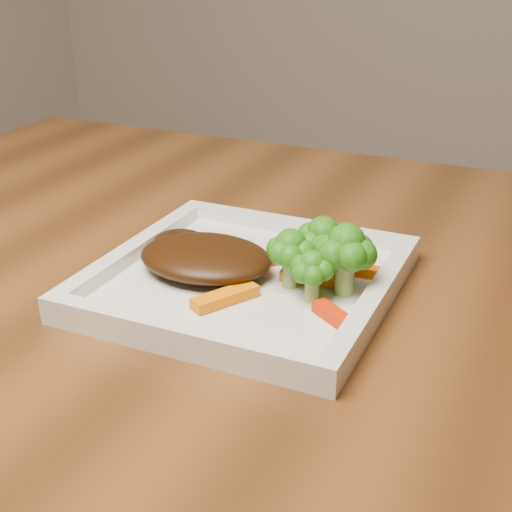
% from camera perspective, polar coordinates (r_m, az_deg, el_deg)
% --- Properties ---
extents(plate, '(0.27, 0.27, 0.01)m').
position_cam_1_polar(plate, '(0.68, -0.77, -2.23)').
color(plate, silver).
rests_on(plate, dining_table).
extents(steak, '(0.13, 0.11, 0.03)m').
position_cam_1_polar(steak, '(0.69, -4.06, -0.11)').
color(steak, '#341B07').
rests_on(steak, plate).
extents(broccoli_0, '(0.06, 0.06, 0.07)m').
position_cam_1_polar(broccoli_0, '(0.67, 5.36, 1.09)').
color(broccoli_0, '#256811').
rests_on(broccoli_0, plate).
extents(broccoli_1, '(0.08, 0.08, 0.06)m').
position_cam_1_polar(broccoli_1, '(0.64, 7.17, -0.39)').
color(broccoli_1, '#1A5F0F').
rests_on(broccoli_1, plate).
extents(broccoli_2, '(0.05, 0.05, 0.06)m').
position_cam_1_polar(broccoli_2, '(0.63, 4.52, -1.16)').
color(broccoli_2, '#1E5E0F').
rests_on(broccoli_2, plate).
extents(broccoli_3, '(0.06, 0.06, 0.06)m').
position_cam_1_polar(broccoli_3, '(0.65, 2.77, 0.03)').
color(broccoli_3, '#356510').
rests_on(broccoli_3, plate).
extents(carrot_1, '(0.05, 0.04, 0.01)m').
position_cam_1_polar(carrot_1, '(0.61, 6.36, -4.82)').
color(carrot_1, red).
rests_on(carrot_1, plate).
extents(carrot_2, '(0.05, 0.06, 0.01)m').
position_cam_1_polar(carrot_2, '(0.63, -2.48, -3.30)').
color(carrot_2, orange).
rests_on(carrot_2, plate).
extents(carrot_3, '(0.05, 0.01, 0.01)m').
position_cam_1_polar(carrot_3, '(0.69, 8.56, -1.18)').
color(carrot_3, '#CE5303').
rests_on(carrot_3, plate).
extents(carrot_4, '(0.05, 0.05, 0.01)m').
position_cam_1_polar(carrot_4, '(0.71, 2.38, 0.01)').
color(carrot_4, '#FF1704').
rests_on(carrot_4, plate).
extents(carrot_6, '(0.06, 0.02, 0.01)m').
position_cam_1_polar(carrot_6, '(0.67, 4.48, -1.70)').
color(carrot_6, orange).
rests_on(carrot_6, plate).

